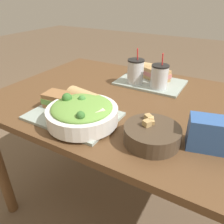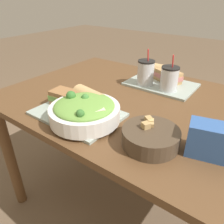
{
  "view_description": "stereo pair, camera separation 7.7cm",
  "coord_description": "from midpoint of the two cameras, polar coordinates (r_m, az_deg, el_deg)",
  "views": [
    {
      "loc": [
        0.34,
        -0.87,
        1.22
      ],
      "look_at": [
        0.01,
        -0.29,
        0.84
      ],
      "focal_mm": 35.0,
      "sensor_mm": 36.0,
      "label": 1
    },
    {
      "loc": [
        0.41,
        -0.83,
        1.22
      ],
      "look_at": [
        0.01,
        -0.29,
        0.84
      ],
      "focal_mm": 35.0,
      "sensor_mm": 36.0,
      "label": 2
    }
  ],
  "objects": [
    {
      "name": "ground_plane",
      "position": [
        1.53,
        4.13,
        -23.39
      ],
      "size": [
        12.0,
        12.0,
        0.0
      ],
      "primitive_type": "plane",
      "color": "brown"
    },
    {
      "name": "dining_table",
      "position": [
        1.09,
        5.36,
        -1.73
      ],
      "size": [
        1.44,
        0.92,
        0.75
      ],
      "color": "brown",
      "rests_on": "ground_plane"
    },
    {
      "name": "tray_near",
      "position": [
        0.93,
        -12.43,
        -1.07
      ],
      "size": [
        0.36,
        0.25,
        0.01
      ],
      "color": "#99A89E",
      "rests_on": "dining_table"
    },
    {
      "name": "tray_far",
      "position": [
        1.25,
        8.24,
        7.6
      ],
      "size": [
        0.36,
        0.25,
        0.01
      ],
      "color": "#99A89E",
      "rests_on": "dining_table"
    },
    {
      "name": "salad_bowl",
      "position": [
        0.85,
        -10.36,
        -0.09
      ],
      "size": [
        0.28,
        0.28,
        0.11
      ],
      "color": "white",
      "rests_on": "tray_near"
    },
    {
      "name": "soup_bowl",
      "position": [
        0.75,
        7.52,
        -5.8
      ],
      "size": [
        0.19,
        0.19,
        0.08
      ],
      "color": "#473828",
      "rests_on": "dining_table"
    },
    {
      "name": "sandwich_near",
      "position": [
        0.98,
        -15.28,
        2.84
      ],
      "size": [
        0.16,
        0.1,
        0.06
      ],
      "rotation": [
        0.0,
        0.0,
        0.11
      ],
      "color": "olive",
      "rests_on": "tray_near"
    },
    {
      "name": "baguette_near",
      "position": [
        0.96,
        -9.6,
        3.38
      ],
      "size": [
        0.16,
        0.1,
        0.08
      ],
      "rotation": [
        0.0,
        0.0,
        1.4
      ],
      "color": "tan",
      "rests_on": "tray_near"
    },
    {
      "name": "sandwich_far",
      "position": [
        1.28,
        9.73,
        9.73
      ],
      "size": [
        0.18,
        0.14,
        0.06
      ],
      "rotation": [
        0.0,
        0.0,
        -0.44
      ],
      "color": "tan",
      "rests_on": "tray_far"
    },
    {
      "name": "baguette_far",
      "position": [
        1.33,
        7.52,
        10.97
      ],
      "size": [
        0.13,
        0.08,
        0.08
      ],
      "rotation": [
        0.0,
        0.0,
        1.55
      ],
      "color": "tan",
      "rests_on": "tray_far"
    },
    {
      "name": "drink_cup_dark",
      "position": [
        1.2,
        4.31,
        10.3
      ],
      "size": [
        0.09,
        0.09,
        0.19
      ],
      "color": "silver",
      "rests_on": "tray_far"
    },
    {
      "name": "drink_cup_red",
      "position": [
        1.16,
        10.39,
        8.88
      ],
      "size": [
        0.09,
        0.09,
        0.18
      ],
      "color": "silver",
      "rests_on": "tray_far"
    },
    {
      "name": "chip_bag",
      "position": [
        0.76,
        21.82,
        -5.46
      ],
      "size": [
        0.16,
        0.11,
        0.11
      ],
      "rotation": [
        0.0,
        0.0,
        0.24
      ],
      "color": "#335BA3",
      "rests_on": "dining_table"
    }
  ]
}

